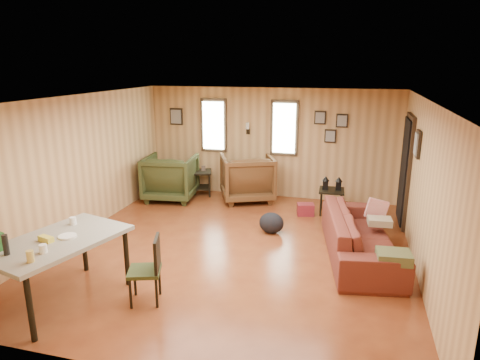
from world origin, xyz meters
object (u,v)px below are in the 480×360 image
object	(u,v)px
recliner_green	(171,175)
dining_table	(57,245)
side_table	(332,188)
end_table	(199,178)
recliner_brown	(247,175)
sofa	(361,228)

from	to	relation	value
recliner_green	dining_table	bearing A→B (deg)	88.26
recliner_green	side_table	distance (m)	3.46
end_table	recliner_green	bearing A→B (deg)	-137.92
recliner_brown	end_table	world-z (taller)	recliner_brown
recliner_brown	end_table	bearing A→B (deg)	-27.11
recliner_green	side_table	size ratio (longest dim) A/B	1.40
sofa	recliner_green	xyz separation A→B (m)	(-4.00, 1.93, 0.07)
sofa	recliner_brown	world-z (taller)	recliner_brown
recliner_brown	dining_table	xyz separation A→B (m)	(-1.24, -4.61, 0.21)
recliner_brown	sofa	bearing A→B (deg)	112.33
recliner_green	recliner_brown	bearing A→B (deg)	-173.94
sofa	recliner_brown	size ratio (longest dim) A/B	2.18
end_table	dining_table	size ratio (longest dim) A/B	0.38
sofa	dining_table	world-z (taller)	dining_table
recliner_brown	end_table	xyz separation A→B (m)	(-1.13, 0.07, -0.17)
end_table	side_table	distance (m)	3.01
recliner_brown	recliner_green	size ratio (longest dim) A/B	1.03
recliner_green	side_table	world-z (taller)	recliner_green
sofa	end_table	world-z (taller)	sofa
sofa	recliner_brown	distance (m)	3.31
recliner_brown	recliner_green	bearing A→B (deg)	-10.46
end_table	sofa	bearing A→B (deg)	-34.16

